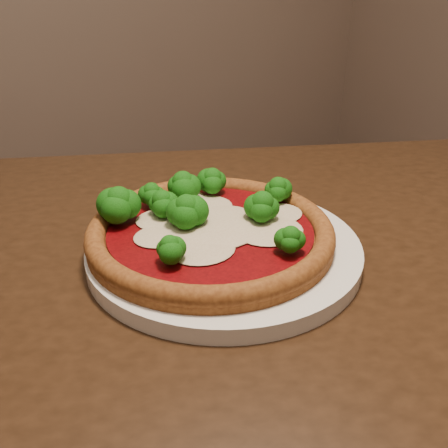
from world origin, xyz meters
TOP-DOWN VIEW (x-y plane):
  - dining_table at (0.14, 0.07)m, footprint 1.40×1.21m
  - plate at (0.11, 0.14)m, footprint 0.30×0.30m
  - pizza at (0.10, 0.15)m, footprint 0.27×0.27m

SIDE VIEW (x-z plane):
  - dining_table at x=0.14m, z-range 0.28..1.03m
  - plate at x=0.11m, z-range 0.75..0.77m
  - pizza at x=0.10m, z-range 0.75..0.82m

